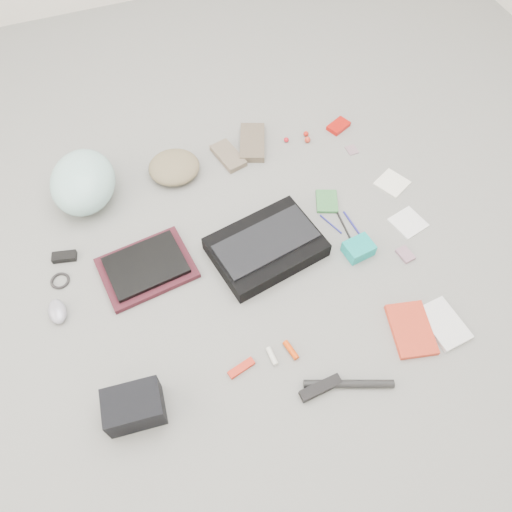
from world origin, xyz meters
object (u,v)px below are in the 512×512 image
object	(u,v)px
accordion_wallet	(359,249)
laptop	(146,265)
messenger_bag	(266,247)
bike_helmet	(83,182)
book_red	(411,329)
camera_bag	(134,407)

from	to	relation	value
accordion_wallet	laptop	bearing A→B (deg)	157.20
messenger_bag	bike_helmet	size ratio (longest dim) A/B	1.27
bike_helmet	book_red	distance (m)	1.44
messenger_bag	camera_bag	distance (m)	0.78
messenger_bag	laptop	distance (m)	0.48
laptop	book_red	world-z (taller)	laptop
laptop	bike_helmet	xyz separation A→B (m)	(-0.15, 0.45, 0.07)
laptop	camera_bag	bearing A→B (deg)	-114.43
messenger_bag	camera_bag	world-z (taller)	camera_bag
laptop	camera_bag	size ratio (longest dim) A/B	1.57
camera_bag	book_red	distance (m)	1.01
bike_helmet	book_red	size ratio (longest dim) A/B	1.57
camera_bag	book_red	xyz separation A→B (m)	(1.01, -0.06, -0.05)
accordion_wallet	bike_helmet	bearing A→B (deg)	137.46
messenger_bag	bike_helmet	bearing A→B (deg)	127.98
messenger_bag	book_red	world-z (taller)	messenger_bag
book_red	messenger_bag	bearing A→B (deg)	138.72
laptop	book_red	xyz separation A→B (m)	(0.84, -0.60, -0.02)
messenger_bag	bike_helmet	world-z (taller)	bike_helmet
bike_helmet	laptop	bearing A→B (deg)	-56.25
laptop	accordion_wallet	xyz separation A→B (m)	(0.82, -0.22, -0.01)
camera_bag	accordion_wallet	bearing A→B (deg)	23.20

